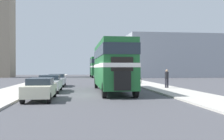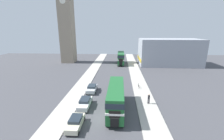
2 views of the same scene
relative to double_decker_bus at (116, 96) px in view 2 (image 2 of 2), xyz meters
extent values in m
plane|color=#47474C|center=(-1.48, -2.48, -2.45)|extent=(120.00, 120.00, 0.00)
cube|color=#B7B2A8|center=(5.27, -2.48, -2.39)|extent=(3.50, 120.00, 0.12)
cube|color=#B7B2A8|center=(-8.23, -2.48, -2.39)|extent=(3.50, 120.00, 0.12)
cube|color=#1E602D|center=(0.00, 0.02, -1.15)|extent=(2.44, 10.34, 1.58)
cube|color=white|center=(0.00, 0.02, -0.21)|extent=(2.47, 10.39, 0.29)
cube|color=#1E602D|center=(0.00, 0.02, 0.79)|extent=(2.39, 10.13, 1.72)
cube|color=#232D38|center=(0.00, 0.02, 0.88)|extent=(2.47, 10.24, 0.78)
cube|color=black|center=(0.00, -5.25, -1.23)|extent=(1.10, 0.20, 1.26)
cube|color=black|center=(0.00, -5.11, -0.16)|extent=(1.47, 0.12, 0.92)
cylinder|color=black|center=(-1.08, -4.29, -1.91)|extent=(0.28, 1.08, 1.08)
cylinder|color=black|center=(1.08, -4.29, -1.91)|extent=(0.28, 1.08, 1.08)
cylinder|color=black|center=(-1.08, 4.22, -1.91)|extent=(0.28, 1.08, 1.08)
cylinder|color=black|center=(1.08, 4.22, -1.91)|extent=(0.28, 1.08, 1.08)
cube|color=#1E602D|center=(0.81, 33.92, -1.09)|extent=(2.36, 9.43, 1.69)
cube|color=white|center=(0.81, 33.92, -0.10)|extent=(2.38, 9.47, 0.31)
cube|color=#1E602D|center=(0.81, 33.92, 0.98)|extent=(2.31, 9.24, 1.84)
cube|color=#232D38|center=(0.81, 33.92, 1.07)|extent=(2.38, 9.33, 0.83)
cube|color=black|center=(0.81, 29.11, -1.18)|extent=(1.06, 0.20, 1.35)
cube|color=black|center=(0.81, 29.24, -0.03)|extent=(1.42, 0.12, 0.98)
cylinder|color=black|center=(-0.23, 30.07, -1.91)|extent=(0.28, 1.08, 1.08)
cylinder|color=black|center=(1.85, 30.07, -1.91)|extent=(0.28, 1.08, 1.08)
cylinder|color=black|center=(-0.23, 37.66, -1.91)|extent=(0.28, 1.08, 1.08)
cylinder|color=black|center=(1.85, 37.66, -1.91)|extent=(0.28, 1.08, 1.08)
cube|color=beige|center=(-5.22, -4.80, -1.81)|extent=(1.67, 4.08, 0.70)
cube|color=#232D38|center=(-5.22, -4.64, -1.26)|extent=(1.47, 2.12, 0.41)
cylinder|color=black|center=(-5.95, -6.40, -2.13)|extent=(0.20, 0.64, 0.64)
cylinder|color=black|center=(-4.48, -6.40, -2.13)|extent=(0.20, 0.64, 0.64)
cylinder|color=black|center=(-5.95, -3.21, -2.13)|extent=(0.20, 0.64, 0.64)
cylinder|color=black|center=(-4.48, -3.21, -2.13)|extent=(0.20, 0.64, 0.64)
cube|color=white|center=(-5.25, 0.69, -1.80)|extent=(1.76, 4.48, 0.72)
cube|color=#232D38|center=(-5.25, 0.87, -1.22)|extent=(1.55, 2.33, 0.44)
cylinder|color=black|center=(-6.03, -1.10, -2.13)|extent=(0.20, 0.64, 0.64)
cylinder|color=black|center=(-4.47, -1.10, -2.13)|extent=(0.20, 0.64, 0.64)
cylinder|color=black|center=(-6.03, 2.48, -2.13)|extent=(0.20, 0.64, 0.64)
cylinder|color=black|center=(-4.47, 2.48, -2.13)|extent=(0.20, 0.64, 0.64)
cube|color=silver|center=(-5.26, 7.13, -1.82)|extent=(1.80, 4.04, 0.69)
cube|color=#232D38|center=(-5.26, 7.30, -1.27)|extent=(1.58, 2.10, 0.40)
cylinder|color=black|center=(-6.06, 5.57, -2.13)|extent=(0.20, 0.64, 0.64)
cylinder|color=black|center=(-4.46, 5.57, -2.13)|extent=(0.20, 0.64, 0.64)
cylinder|color=black|center=(-6.06, 8.70, -2.13)|extent=(0.20, 0.64, 0.64)
cylinder|color=black|center=(-4.46, 8.70, -2.13)|extent=(0.20, 0.64, 0.64)
cylinder|color=#282833|center=(5.55, 2.26, -1.90)|extent=(0.16, 0.16, 0.86)
cylinder|color=#282833|center=(5.75, 2.26, -1.90)|extent=(0.16, 0.16, 0.86)
cylinder|color=black|center=(5.65, 2.26, -1.13)|extent=(0.36, 0.36, 0.68)
sphere|color=tan|center=(5.65, 2.26, -0.67)|extent=(0.23, 0.23, 0.23)
torus|color=black|center=(4.82, 9.31, -1.98)|extent=(0.05, 0.71, 0.71)
torus|color=black|center=(4.82, 10.36, -1.98)|extent=(0.05, 0.71, 0.71)
cylinder|color=black|center=(4.82, 9.83, -1.83)|extent=(0.04, 1.06, 0.34)
cylinder|color=black|center=(4.82, 10.21, -1.76)|extent=(0.04, 0.04, 0.43)
cube|color=gray|center=(-19.91, 36.44, 11.30)|extent=(4.94, 4.94, 27.51)
cylinder|color=silver|center=(-19.91, 33.92, 20.10)|extent=(2.22, 0.10, 2.22)
cube|color=#999EA8|center=(18.47, 34.00, 2.27)|extent=(21.35, 11.10, 9.45)
cube|color=gold|center=(7.73, 34.00, -0.37)|extent=(0.12, 10.54, 1.13)
camera|label=1|loc=(-2.71, -21.04, -0.42)|focal=40.00mm
camera|label=2|loc=(0.60, -21.85, 10.17)|focal=24.00mm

